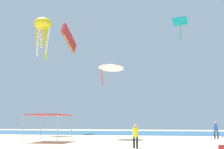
{
  "coord_description": "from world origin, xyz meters",
  "views": [
    {
      "loc": [
        3.88,
        -17.15,
        1.62
      ],
      "look_at": [
        -2.43,
        14.21,
        7.63
      ],
      "focal_mm": 41.94,
      "sensor_mm": 36.0,
      "label": 1
    }
  ],
  "objects": [
    {
      "name": "cooler_box",
      "position": [
        7.34,
        0.64,
        0.18
      ],
      "size": [
        0.57,
        0.37,
        0.35
      ],
      "color": "red",
      "rests_on": "ground"
    },
    {
      "name": "kite_parafoil_red",
      "position": [
        -12.58,
        25.47,
        16.65
      ],
      "size": [
        0.62,
        6.5,
        3.94
      ],
      "rotation": [
        0.0,
        0.0,
        1.57
      ],
      "color": "red"
    },
    {
      "name": "person_central",
      "position": [
        1.87,
        0.79,
        0.93
      ],
      "size": [
        0.38,
        0.38,
        1.59
      ],
      "rotation": [
        0.0,
        0.0,
        5.62
      ],
      "color": "black",
      "rests_on": "ground"
    },
    {
      "name": "kite_delta_white",
      "position": [
        -1.98,
        11.5,
        8.1
      ],
      "size": [
        3.59,
        3.62,
        2.45
      ],
      "rotation": [
        0.0,
        0.0,
        6.01
      ],
      "color": "white"
    },
    {
      "name": "person_rightmost",
      "position": [
        9.22,
        13.47,
        1.07
      ],
      "size": [
        0.47,
        0.43,
        1.82
      ],
      "rotation": [
        0.0,
        0.0,
        2.86
      ],
      "color": "#33384C",
      "rests_on": "ground"
    },
    {
      "name": "kite_diamond_teal",
      "position": [
        6.57,
        21.25,
        16.59
      ],
      "size": [
        2.55,
        2.52,
        3.18
      ],
      "rotation": [
        0.0,
        0.0,
        2.94
      ],
      "color": "teal"
    },
    {
      "name": "ocean_strip",
      "position": [
        0.0,
        30.8,
        0.01
      ],
      "size": [
        110.0,
        22.06,
        0.03
      ],
      "primitive_type": "cube",
      "color": "#28608C",
      "rests_on": "ground"
    },
    {
      "name": "kite_octopus_yellow",
      "position": [
        -13.98,
        17.96,
        16.32
      ],
      "size": [
        3.76,
        3.76,
        6.31
      ],
      "rotation": [
        0.0,
        0.0,
        5.42
      ],
      "color": "yellow"
    },
    {
      "name": "canopy_tent",
      "position": [
        -6.55,
        5.4,
        2.32
      ],
      "size": [
        3.25,
        3.39,
        2.43
      ],
      "color": "#B2B2B7",
      "rests_on": "ground"
    }
  ]
}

